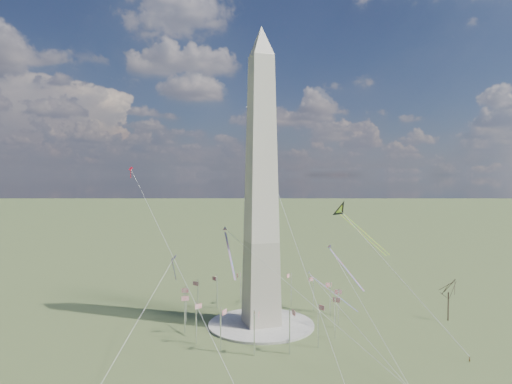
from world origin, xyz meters
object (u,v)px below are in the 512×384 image
object	(u,v)px
washington_monument	(261,185)
person_east	(470,359)
tree_near	(448,290)
kite_delta_black	(342,213)

from	to	relation	value
washington_monument	person_east	bearing A→B (deg)	-45.52
tree_near	person_east	distance (m)	38.12
tree_near	person_east	bearing A→B (deg)	-121.87
person_east	tree_near	bearing A→B (deg)	-138.77
tree_near	kite_delta_black	bearing A→B (deg)	150.74
washington_monument	kite_delta_black	xyz separation A→B (m)	(32.38, 3.33, -10.42)
washington_monument	person_east	distance (m)	79.81
tree_near	person_east	xyz separation A→B (m)	(-19.42, -31.24, -9.99)
washington_monument	tree_near	bearing A→B (deg)	-12.82
washington_monument	kite_delta_black	distance (m)	34.18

